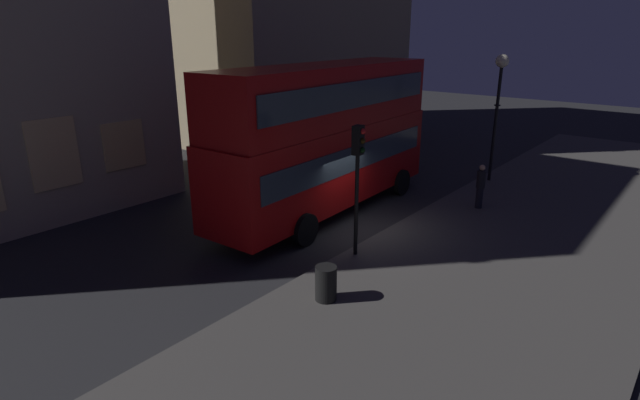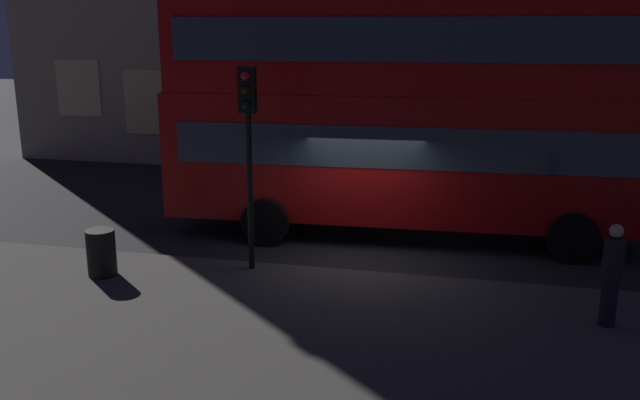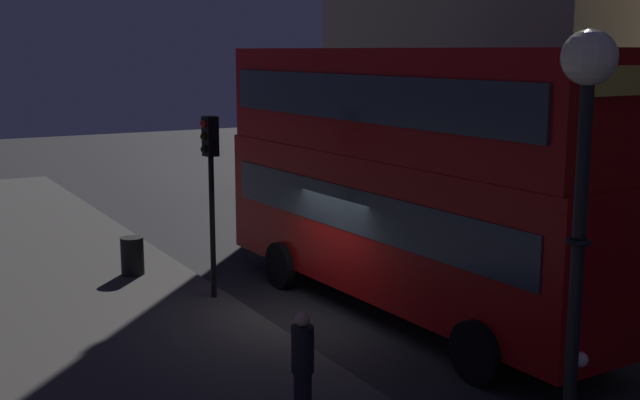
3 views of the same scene
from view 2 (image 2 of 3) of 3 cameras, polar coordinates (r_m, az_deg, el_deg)
name	(u,v)px [view 2 (image 2 of 3)]	position (r m, az deg, el deg)	size (l,w,h in m)	color
ground_plane	(359,260)	(14.72, 3.29, -4.96)	(80.00, 80.00, 0.00)	#232326
sidewalk_slab	(302,369)	(10.21, -1.51, -13.82)	(44.00, 8.06, 0.12)	#423F3D
double_decker_bus	(404,104)	(15.79, 7.02, 7.89)	(10.97, 3.22, 5.53)	#9E0C0C
traffic_light_near_kerb	(248,127)	(13.20, -6.00, 6.08)	(0.35, 0.38, 3.98)	black
pedestrian	(612,274)	(12.00, 23.06, -5.65)	(0.33, 0.33, 1.71)	black
litter_bin	(101,253)	(14.01, -17.69, -4.19)	(0.56, 0.56, 0.91)	black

